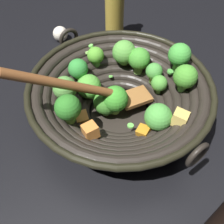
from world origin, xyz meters
The scene contains 4 objects.
ground_plane centered at (0.00, 0.00, 0.00)m, with size 4.00×4.00×0.00m, color black.
wok centered at (0.00, 0.00, 0.07)m, with size 0.40×0.40×0.22m.
cooking_oil_bottle centered at (-0.09, 0.31, 0.10)m, with size 0.06×0.06×0.24m.
garlic_bulb centered at (-0.25, 0.26, 0.02)m, with size 0.05×0.05×0.05m, color silver.
Camera 1 is at (0.08, -0.38, 0.48)m, focal length 41.10 mm.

